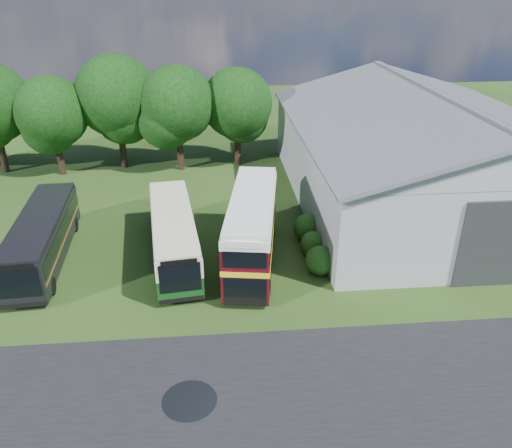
{
  "coord_description": "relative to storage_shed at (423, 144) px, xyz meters",
  "views": [
    {
      "loc": [
        -0.17,
        -17.74,
        15.1
      ],
      "look_at": [
        2.13,
        8.0,
        2.23
      ],
      "focal_mm": 35.0,
      "sensor_mm": 36.0,
      "label": 1
    }
  ],
  "objects": [
    {
      "name": "ground",
      "position": [
        -15.0,
        -15.98,
        -4.17
      ],
      "size": [
        120.0,
        120.0,
        0.0
      ],
      "primitive_type": "plane",
      "color": "#213A12",
      "rests_on": "ground"
    },
    {
      "name": "asphalt_road",
      "position": [
        -12.0,
        -18.98,
        -4.17
      ],
      "size": [
        60.0,
        8.0,
        0.02
      ],
      "primitive_type": "cube",
      "color": "black",
      "rests_on": "ground"
    },
    {
      "name": "puddle",
      "position": [
        -16.5,
        -18.98,
        -4.17
      ],
      "size": [
        2.2,
        2.2,
        0.01
      ],
      "primitive_type": "cylinder",
      "color": "black",
      "rests_on": "ground"
    },
    {
      "name": "storage_shed",
      "position": [
        0.0,
        0.0,
        0.0
      ],
      "size": [
        18.8,
        24.8,
        8.15
      ],
      "color": "gray",
      "rests_on": "ground"
    },
    {
      "name": "tree_left_b",
      "position": [
        -28.0,
        7.52,
        1.09
      ],
      "size": [
        5.78,
        5.78,
        8.16
      ],
      "color": "black",
      "rests_on": "ground"
    },
    {
      "name": "tree_mid",
      "position": [
        -23.0,
        8.82,
        2.02
      ],
      "size": [
        6.8,
        6.8,
        9.6
      ],
      "color": "black",
      "rests_on": "ground"
    },
    {
      "name": "tree_right_a",
      "position": [
        -18.0,
        7.82,
        1.52
      ],
      "size": [
        6.26,
        6.26,
        8.83
      ],
      "color": "black",
      "rests_on": "ground"
    },
    {
      "name": "tree_right_b",
      "position": [
        -13.0,
        8.62,
        1.27
      ],
      "size": [
        5.98,
        5.98,
        8.45
      ],
      "color": "black",
      "rests_on": "ground"
    },
    {
      "name": "shrub_front",
      "position": [
        -9.4,
        -9.98,
        -4.17
      ],
      "size": [
        1.7,
        1.7,
        1.7
      ],
      "primitive_type": "sphere",
      "color": "#194714",
      "rests_on": "ground"
    },
    {
      "name": "shrub_mid",
      "position": [
        -9.4,
        -7.98,
        -4.17
      ],
      "size": [
        1.6,
        1.6,
        1.6
      ],
      "primitive_type": "sphere",
      "color": "#194714",
      "rests_on": "ground"
    },
    {
      "name": "shrub_back",
      "position": [
        -9.4,
        -5.98,
        -4.17
      ],
      "size": [
        1.8,
        1.8,
        1.8
      ],
      "primitive_type": "sphere",
      "color": "#194714",
      "rests_on": "ground"
    },
    {
      "name": "bus_green_single",
      "position": [
        -17.69,
        -7.48,
        -2.64
      ],
      "size": [
        3.66,
        10.61,
        2.87
      ],
      "rotation": [
        0.0,
        0.0,
        0.12
      ],
      "color": "black",
      "rests_on": "ground"
    },
    {
      "name": "bus_maroon_double",
      "position": [
        -13.13,
        -8.43,
        -2.08
      ],
      "size": [
        3.95,
        9.97,
        4.17
      ],
      "rotation": [
        0.0,
        0.0,
        -0.16
      ],
      "color": "black",
      "rests_on": "ground"
    },
    {
      "name": "bus_dark_single",
      "position": [
        -25.24,
        -7.23,
        -2.63
      ],
      "size": [
        3.11,
        10.57,
        2.88
      ],
      "rotation": [
        0.0,
        0.0,
        0.07
      ],
      "color": "black",
      "rests_on": "ground"
    }
  ]
}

